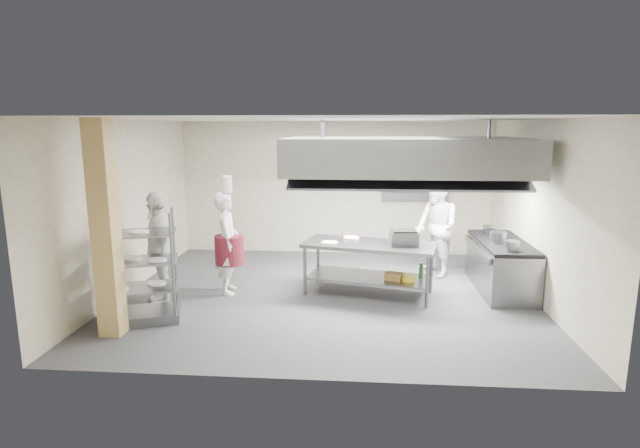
# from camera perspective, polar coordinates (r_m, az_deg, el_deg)

# --- Properties ---
(floor) EXTENTS (7.00, 7.00, 0.00)m
(floor) POSITION_cam_1_polar(r_m,az_deg,el_deg) (8.80, 0.76, -8.05)
(floor) COLOR #373739
(floor) RESTS_ON ground
(ceiling) EXTENTS (7.00, 7.00, 0.00)m
(ceiling) POSITION_cam_1_polar(r_m,az_deg,el_deg) (8.31, 0.82, 11.88)
(ceiling) COLOR silver
(ceiling) RESTS_ON wall_back
(wall_back) EXTENTS (7.00, 0.00, 7.00)m
(wall_back) POSITION_cam_1_polar(r_m,az_deg,el_deg) (11.39, 1.75, 4.10)
(wall_back) COLOR tan
(wall_back) RESTS_ON ground
(wall_left) EXTENTS (0.00, 6.00, 6.00)m
(wall_left) POSITION_cam_1_polar(r_m,az_deg,el_deg) (9.32, -21.22, 1.79)
(wall_left) COLOR tan
(wall_left) RESTS_ON ground
(wall_right) EXTENTS (0.00, 6.00, 6.00)m
(wall_right) POSITION_cam_1_polar(r_m,az_deg,el_deg) (8.92, 23.84, 1.21)
(wall_right) COLOR tan
(wall_right) RESTS_ON ground
(column) EXTENTS (0.30, 0.30, 3.00)m
(column) POSITION_cam_1_polar(r_m,az_deg,el_deg) (7.39, -23.30, -0.63)
(column) COLOR tan
(column) RESTS_ON floor
(exhaust_hood) EXTENTS (4.00, 2.50, 0.60)m
(exhaust_hood) POSITION_cam_1_polar(r_m,az_deg,el_deg) (8.74, 9.59, 7.76)
(exhaust_hood) COLOR gray
(exhaust_hood) RESTS_ON ceiling
(hood_strip_a) EXTENTS (1.60, 0.12, 0.04)m
(hood_strip_a) POSITION_cam_1_polar(r_m,az_deg,el_deg) (8.73, 3.60, 5.78)
(hood_strip_a) COLOR white
(hood_strip_a) RESTS_ON exhaust_hood
(hood_strip_b) EXTENTS (1.60, 0.12, 0.04)m
(hood_strip_b) POSITION_cam_1_polar(r_m,az_deg,el_deg) (8.89, 15.33, 5.51)
(hood_strip_b) COLOR white
(hood_strip_b) RESTS_ON exhaust_hood
(wall_shelf) EXTENTS (1.50, 0.28, 0.04)m
(wall_shelf) POSITION_cam_1_polar(r_m,az_deg,el_deg) (11.29, 10.89, 3.85)
(wall_shelf) COLOR gray
(wall_shelf) RESTS_ON wall_back
(island) EXTENTS (2.39, 1.40, 0.91)m
(island) POSITION_cam_1_polar(r_m,az_deg,el_deg) (8.74, 5.58, -5.10)
(island) COLOR gray
(island) RESTS_ON floor
(island_worktop) EXTENTS (2.39, 1.40, 0.06)m
(island_worktop) POSITION_cam_1_polar(r_m,az_deg,el_deg) (8.64, 5.63, -2.39)
(island_worktop) COLOR gray
(island_worktop) RESTS_ON island
(island_undershelf) EXTENTS (2.19, 1.27, 0.04)m
(island_undershelf) POSITION_cam_1_polar(r_m,az_deg,el_deg) (8.79, 5.56, -6.07)
(island_undershelf) COLOR slate
(island_undershelf) RESTS_ON island
(pass_rack) EXTENTS (1.26, 0.96, 1.67)m
(pass_rack) POSITION_cam_1_polar(r_m,az_deg,el_deg) (7.89, -20.05, -4.64)
(pass_rack) COLOR slate
(pass_rack) RESTS_ON floor
(cooking_range) EXTENTS (0.80, 2.00, 0.84)m
(cooking_range) POSITION_cam_1_polar(r_m,az_deg,el_deg) (9.49, 19.95, -4.65)
(cooking_range) COLOR slate
(cooking_range) RESTS_ON floor
(range_top) EXTENTS (0.78, 1.96, 0.06)m
(range_top) POSITION_cam_1_polar(r_m,az_deg,el_deg) (9.38, 20.13, -2.00)
(range_top) COLOR black
(range_top) RESTS_ON cooking_range
(chef_head) EXTENTS (0.56, 0.73, 1.79)m
(chef_head) POSITION_cam_1_polar(r_m,az_deg,el_deg) (8.82, -10.56, -2.14)
(chef_head) COLOR silver
(chef_head) RESTS_ON floor
(chef_line) EXTENTS (1.04, 1.15, 1.94)m
(chef_line) POSITION_cam_1_polar(r_m,az_deg,el_deg) (9.94, 13.14, -0.32)
(chef_line) COLOR white
(chef_line) RESTS_ON floor
(chef_plating) EXTENTS (0.93, 1.19, 1.88)m
(chef_plating) POSITION_cam_1_polar(r_m,az_deg,el_deg) (8.48, -17.90, -2.70)
(chef_plating) COLOR white
(chef_plating) RESTS_ON floor
(griddle) EXTENTS (0.49, 0.40, 0.22)m
(griddle) POSITION_cam_1_polar(r_m,az_deg,el_deg) (8.60, 9.53, -1.58)
(griddle) COLOR slate
(griddle) RESTS_ON island_worktop
(wicker_basket) EXTENTS (0.33, 0.28, 0.12)m
(wicker_basket) POSITION_cam_1_polar(r_m,az_deg,el_deg) (8.61, 8.43, -5.94)
(wicker_basket) COLOR #9C723E
(wicker_basket) RESTS_ON island_undershelf
(stockpot) EXTENTS (0.28, 0.28, 0.19)m
(stockpot) POSITION_cam_1_polar(r_m,az_deg,el_deg) (9.20, 19.68, -1.41)
(stockpot) COLOR slate
(stockpot) RESTS_ON range_top
(plate_stack) EXTENTS (0.28, 0.28, 0.05)m
(plate_stack) POSITION_cam_1_polar(r_m,az_deg,el_deg) (7.97, -19.91, -6.71)
(plate_stack) COLOR white
(plate_stack) RESTS_ON pass_rack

